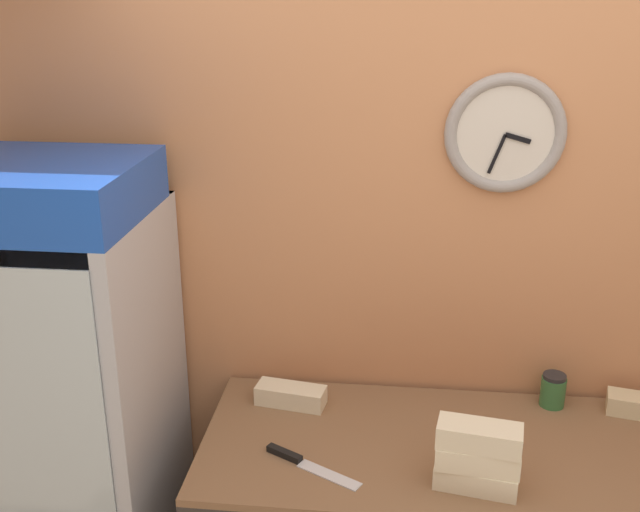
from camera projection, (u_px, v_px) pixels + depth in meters
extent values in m
cube|color=tan|center=(454.00, 279.00, 2.72)|extent=(5.20, 0.06, 2.70)
torus|color=gray|center=(505.00, 134.00, 2.48)|extent=(0.40, 0.04, 0.40)
cylinder|color=silver|center=(505.00, 134.00, 2.48)|extent=(0.33, 0.01, 0.33)
cube|color=black|center=(518.00, 138.00, 2.47)|extent=(0.09, 0.01, 0.04)
cube|color=black|center=(497.00, 154.00, 2.49)|extent=(0.06, 0.01, 0.14)
cube|color=brown|center=(453.00, 449.00, 2.48)|extent=(1.67, 0.74, 0.02)
cube|color=#B2B7BC|center=(103.00, 392.00, 2.97)|extent=(0.69, 0.04, 1.67)
cube|color=#B2B7BC|center=(157.00, 442.00, 2.65)|extent=(0.05, 0.66, 1.67)
cube|color=white|center=(100.00, 396.00, 2.95)|extent=(0.59, 0.02, 1.57)
cube|color=silver|center=(25.00, 497.00, 2.37)|extent=(0.59, 0.01, 1.57)
cube|color=blue|center=(31.00, 190.00, 2.33)|extent=(0.69, 0.59, 0.18)
cube|color=silver|center=(67.00, 437.00, 2.66)|extent=(0.57, 0.54, 0.01)
cube|color=silver|center=(54.00, 344.00, 2.53)|extent=(0.57, 0.54, 0.01)
cylinder|color=navy|center=(92.00, 455.00, 2.40)|extent=(0.08, 0.08, 0.18)
cylinder|color=navy|center=(88.00, 422.00, 2.36)|extent=(0.03, 0.03, 0.08)
cylinder|color=navy|center=(16.00, 354.00, 2.29)|extent=(0.06, 0.06, 0.15)
cylinder|color=navy|center=(11.00, 321.00, 2.25)|extent=(0.02, 0.02, 0.07)
cylinder|color=#72337F|center=(39.00, 457.00, 2.43)|extent=(0.07, 0.07, 0.14)
cylinder|color=#72337F|center=(35.00, 431.00, 2.39)|extent=(0.03, 0.03, 0.06)
cylinder|color=navy|center=(84.00, 361.00, 2.28)|extent=(0.07, 0.07, 0.12)
cylinder|color=navy|center=(81.00, 335.00, 2.25)|extent=(0.03, 0.03, 0.05)
cube|color=beige|center=(476.00, 477.00, 2.27)|extent=(0.26, 0.15, 0.07)
cube|color=beige|center=(478.00, 457.00, 2.24)|extent=(0.26, 0.13, 0.07)
cube|color=beige|center=(479.00, 436.00, 2.22)|extent=(0.26, 0.14, 0.07)
cube|color=beige|center=(291.00, 395.00, 2.71)|extent=(0.26, 0.13, 0.07)
cube|color=silver|center=(329.00, 475.00, 2.33)|extent=(0.21, 0.14, 0.00)
cube|color=black|center=(284.00, 454.00, 2.42)|extent=(0.13, 0.08, 0.02)
cylinder|color=#336B38|center=(553.00, 392.00, 2.70)|extent=(0.09, 0.09, 0.11)
cylinder|color=#262628|center=(555.00, 377.00, 2.68)|extent=(0.08, 0.08, 0.01)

